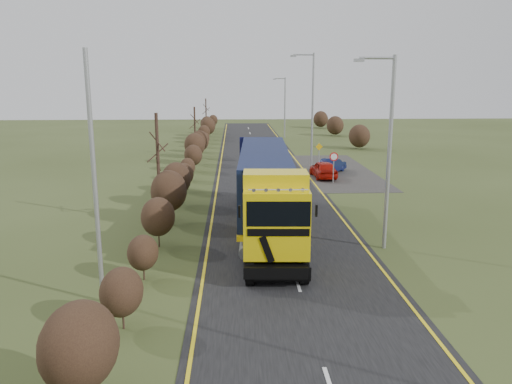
{
  "coord_description": "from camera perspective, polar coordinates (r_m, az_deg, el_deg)",
  "views": [
    {
      "loc": [
        -2.41,
        -22.68,
        7.7
      ],
      "look_at": [
        -1.23,
        4.07,
        1.71
      ],
      "focal_mm": 35.0,
      "sensor_mm": 36.0,
      "label": 1
    }
  ],
  "objects": [
    {
      "name": "car_red_hatchback",
      "position": [
        40.74,
        7.7,
        2.58
      ],
      "size": [
        1.88,
        4.15,
        1.38
      ],
      "primitive_type": "imported",
      "rotation": [
        0.0,
        0.0,
        3.2
      ],
      "color": "#AB1208",
      "rests_on": "ground"
    },
    {
      "name": "left_pole",
      "position": [
        17.7,
        -17.97,
        1.13
      ],
      "size": [
        0.16,
        0.16,
        8.73
      ],
      "primitive_type": "cylinder",
      "color": "#95979A",
      "rests_on": "ground"
    },
    {
      "name": "road",
      "position": [
        33.66,
        1.64,
        -0.61
      ],
      "size": [
        8.0,
        120.0,
        0.02
      ],
      "primitive_type": "cube",
      "color": "black",
      "rests_on": "ground"
    },
    {
      "name": "warning_board",
      "position": [
        48.72,
        7.21,
        4.72
      ],
      "size": [
        0.7,
        0.11,
        1.82
      ],
      "color": "#95979A",
      "rests_on": "ground"
    },
    {
      "name": "streetlight_far",
      "position": [
        69.29,
        3.24,
        9.9
      ],
      "size": [
        1.74,
        0.18,
        8.13
      ],
      "color": "#95979A",
      "rests_on": "ground"
    },
    {
      "name": "streetlight_near",
      "position": [
        23.3,
        14.78,
        5.15
      ],
      "size": [
        1.88,
        0.18,
        8.81
      ],
      "color": "#95979A",
      "rests_on": "ground"
    },
    {
      "name": "streetlight_mid",
      "position": [
        45.17,
        6.31,
        9.84
      ],
      "size": [
        2.13,
        0.2,
        10.08
      ],
      "color": "#95979A",
      "rests_on": "ground"
    },
    {
      "name": "ground",
      "position": [
        24.07,
        3.37,
        -6.07
      ],
      "size": [
        160.0,
        160.0,
        0.0
      ],
      "primitive_type": "plane",
      "color": "#35411C",
      "rests_on": "ground"
    },
    {
      "name": "lane_markings",
      "position": [
        33.36,
        1.68,
        -0.7
      ],
      "size": [
        7.52,
        116.0,
        0.01
      ],
      "color": "yellow",
      "rests_on": "road"
    },
    {
      "name": "hedgerow",
      "position": [
        31.38,
        -9.05,
        1.27
      ],
      "size": [
        2.24,
        102.04,
        6.05
      ],
      "color": "black",
      "rests_on": "ground"
    },
    {
      "name": "lorry",
      "position": [
        25.52,
        1.14,
        0.62
      ],
      "size": [
        3.09,
        15.29,
        4.23
      ],
      "rotation": [
        0.0,
        0.0,
        -0.05
      ],
      "color": "black",
      "rests_on": "ground"
    },
    {
      "name": "layby",
      "position": [
        44.27,
        9.12,
        2.44
      ],
      "size": [
        6.0,
        18.0,
        0.02
      ],
      "primitive_type": "cube",
      "color": "#292724",
      "rests_on": "ground"
    },
    {
      "name": "speed_sign",
      "position": [
        38.4,
        8.87,
        3.44
      ],
      "size": [
        0.66,
        0.1,
        2.4
      ],
      "color": "#95979A",
      "rests_on": "ground"
    },
    {
      "name": "car_blue_sedan",
      "position": [
        43.09,
        8.64,
        3.0
      ],
      "size": [
        3.17,
        3.87,
        1.24
      ],
      "primitive_type": "imported",
      "rotation": [
        0.0,
        0.0,
        2.56
      ],
      "color": "#091136",
      "rests_on": "ground"
    }
  ]
}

